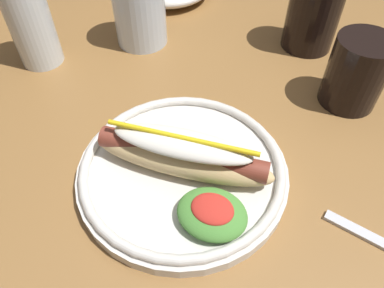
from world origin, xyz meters
TOP-DOWN VIEW (x-y plane):
  - ground_plane at (0.00, 0.00)m, footprint 8.00×8.00m
  - dining_table at (0.00, 0.00)m, footprint 1.20×0.94m
  - hot_dog_plate at (0.03, -0.16)m, footprint 0.26×0.26m
  - soda_cup at (0.20, 0.07)m, footprint 0.08×0.08m
  - water_cup at (-0.16, 0.10)m, footprint 0.09×0.09m
  - extra_cup at (0.11, 0.20)m, footprint 0.09×0.09m
  - glass_bottle at (-0.29, -0.02)m, footprint 0.07×0.07m

SIDE VIEW (x-z plane):
  - ground_plane at x=0.00m, z-range 0.00..0.00m
  - dining_table at x=0.00m, z-range 0.27..1.01m
  - hot_dog_plate at x=0.03m, z-range 0.72..0.80m
  - soda_cup at x=0.20m, z-range 0.74..0.84m
  - extra_cup at x=0.11m, z-range 0.74..0.87m
  - water_cup at x=-0.16m, z-range 0.74..0.88m
  - glass_bottle at x=-0.29m, z-range 0.71..0.94m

